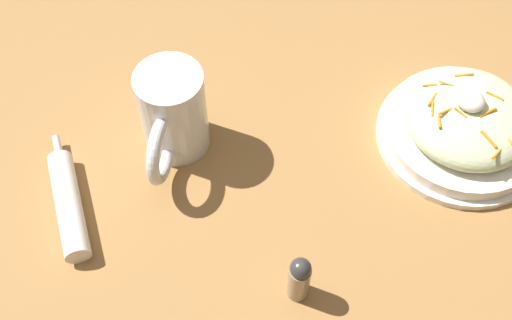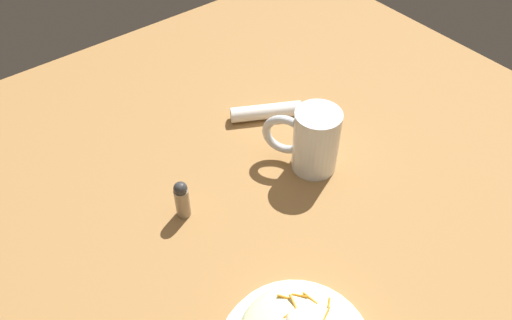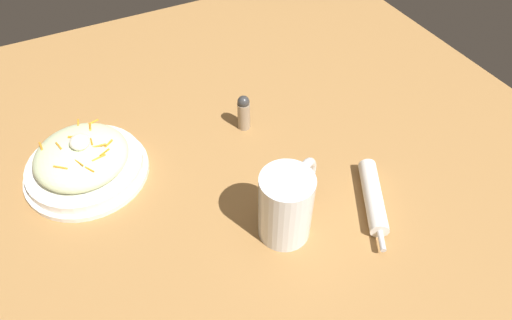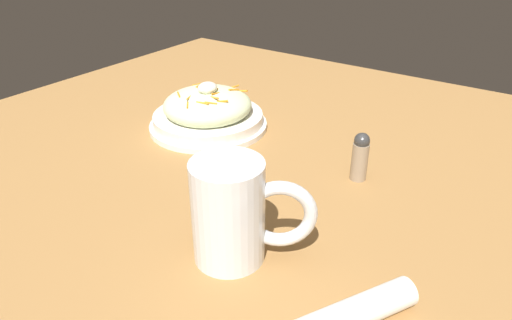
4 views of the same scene
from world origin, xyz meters
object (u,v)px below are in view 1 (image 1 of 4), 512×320
at_px(salad_plate, 465,124).
at_px(beer_mug, 173,118).
at_px(salt_shaker, 299,278).
at_px(napkin_roll, 68,204).

distance_m(salad_plate, beer_mug, 0.39).
relative_size(salad_plate, salt_shaker, 2.87).
bearing_deg(beer_mug, salad_plate, -135.48).
relative_size(salad_plate, napkin_roll, 1.31).
xyz_separation_m(salad_plate, beer_mug, (0.28, 0.28, 0.02)).
distance_m(beer_mug, napkin_roll, 0.17).
bearing_deg(napkin_roll, salt_shaker, -157.84).
xyz_separation_m(beer_mug, salt_shaker, (-0.27, 0.05, -0.02)).
relative_size(salad_plate, beer_mug, 1.67).
xyz_separation_m(napkin_roll, salt_shaker, (-0.29, -0.12, 0.02)).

